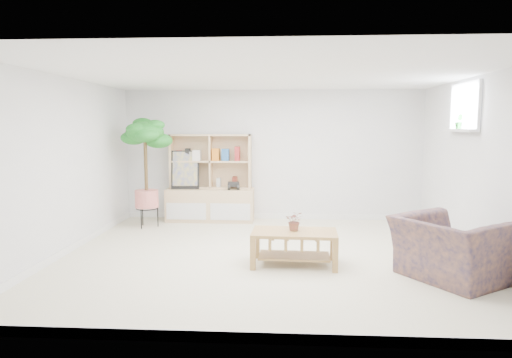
# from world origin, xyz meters

# --- Properties ---
(floor) EXTENTS (5.50, 5.00, 0.01)m
(floor) POSITION_xyz_m (0.00, 0.00, 0.00)
(floor) COLOR beige
(floor) RESTS_ON ground
(ceiling) EXTENTS (5.50, 5.00, 0.01)m
(ceiling) POSITION_xyz_m (0.00, 0.00, 2.40)
(ceiling) COLOR white
(ceiling) RESTS_ON walls
(walls) EXTENTS (5.51, 5.01, 2.40)m
(walls) POSITION_xyz_m (0.00, 0.00, 1.20)
(walls) COLOR silver
(walls) RESTS_ON floor
(baseboard) EXTENTS (5.50, 5.00, 0.10)m
(baseboard) POSITION_xyz_m (0.00, 0.00, 0.05)
(baseboard) COLOR white
(baseboard) RESTS_ON floor
(window) EXTENTS (0.10, 0.98, 0.68)m
(window) POSITION_xyz_m (2.73, 0.60, 2.00)
(window) COLOR #C2D9FF
(window) RESTS_ON walls
(window_sill) EXTENTS (0.14, 1.00, 0.04)m
(window_sill) POSITION_xyz_m (2.67, 0.60, 1.68)
(window_sill) COLOR white
(window_sill) RESTS_ON walls
(storage_unit) EXTENTS (1.59, 0.54, 1.59)m
(storage_unit) POSITION_xyz_m (-1.13, 2.24, 0.80)
(storage_unit) COLOR tan
(storage_unit) RESTS_ON floor
(poster) EXTENTS (0.51, 0.16, 0.70)m
(poster) POSITION_xyz_m (-1.58, 2.21, 0.95)
(poster) COLOR yellow
(poster) RESTS_ON storage_unit
(toy_truck) EXTENTS (0.32, 0.24, 0.16)m
(toy_truck) POSITION_xyz_m (-0.69, 2.17, 0.67)
(toy_truck) COLOR black
(toy_truck) RESTS_ON storage_unit
(coffee_table) EXTENTS (1.08, 0.62, 0.43)m
(coffee_table) POSITION_xyz_m (0.35, -0.37, 0.22)
(coffee_table) COLOR #A17850
(coffee_table) RESTS_ON floor
(table_plant) EXTENTS (0.23, 0.21, 0.25)m
(table_plant) POSITION_xyz_m (0.35, -0.32, 0.56)
(table_plant) COLOR #2C6A2D
(table_plant) RESTS_ON coffee_table
(floor_tree) EXTENTS (0.83, 0.83, 1.89)m
(floor_tree) POSITION_xyz_m (-2.14, 1.65, 0.94)
(floor_tree) COLOR #1E6123
(floor_tree) RESTS_ON floor
(armchair) EXTENTS (1.40, 1.44, 0.81)m
(armchair) POSITION_xyz_m (2.10, -0.82, 0.41)
(armchair) COLOR #13193F
(armchair) RESTS_ON floor
(sill_plant) EXTENTS (0.14, 0.13, 0.21)m
(sill_plant) POSITION_xyz_m (2.67, 0.64, 1.81)
(sill_plant) COLOR #1E6123
(sill_plant) RESTS_ON window_sill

